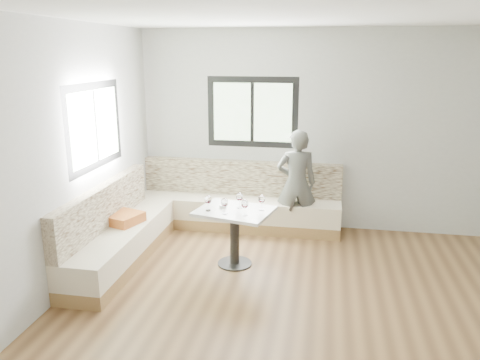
% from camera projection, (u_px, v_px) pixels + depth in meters
% --- Properties ---
extents(room, '(5.01, 5.01, 2.81)m').
position_uv_depth(room, '(299.00, 173.00, 4.26)').
color(room, brown).
rests_on(room, ground).
extents(banquette, '(2.91, 2.80, 0.95)m').
position_uv_depth(banquette, '(191.00, 217.00, 6.28)').
color(banquette, olive).
rests_on(banquette, ground).
extents(table, '(0.97, 0.83, 0.69)m').
position_uv_depth(table, '(235.00, 224.00, 5.51)').
color(table, black).
rests_on(table, ground).
extents(person, '(0.60, 0.45, 1.49)m').
position_uv_depth(person, '(296.00, 183.00, 6.39)').
color(person, '#51524D').
rests_on(person, ground).
extents(olive_ramekin, '(0.09, 0.09, 0.03)m').
position_uv_depth(olive_ramekin, '(223.00, 206.00, 5.54)').
color(olive_ramekin, white).
rests_on(olive_ramekin, table).
extents(wine_glass_a, '(0.08, 0.08, 0.19)m').
position_uv_depth(wine_glass_a, '(208.00, 200.00, 5.40)').
color(wine_glass_a, white).
rests_on(wine_glass_a, table).
extents(wine_glass_b, '(0.08, 0.08, 0.19)m').
position_uv_depth(wine_glass_b, '(225.00, 203.00, 5.30)').
color(wine_glass_b, white).
rests_on(wine_glass_b, table).
extents(wine_glass_c, '(0.08, 0.08, 0.19)m').
position_uv_depth(wine_glass_c, '(245.00, 204.00, 5.25)').
color(wine_glass_c, white).
rests_on(wine_glass_c, table).
extents(wine_glass_d, '(0.08, 0.08, 0.19)m').
position_uv_depth(wine_glass_d, '(240.00, 197.00, 5.51)').
color(wine_glass_d, white).
rests_on(wine_glass_d, table).
extents(wine_glass_e, '(0.08, 0.08, 0.19)m').
position_uv_depth(wine_glass_e, '(262.00, 199.00, 5.42)').
color(wine_glass_e, white).
rests_on(wine_glass_e, table).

